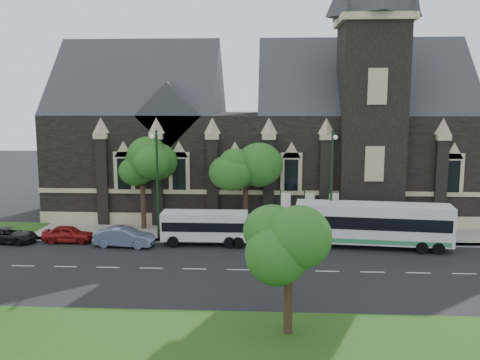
# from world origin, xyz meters

# --- Properties ---
(ground) EXTENTS (160.00, 160.00, 0.00)m
(ground) POSITION_xyz_m (0.00, 0.00, 0.00)
(ground) COLOR black
(ground) RESTS_ON ground
(sidewalk) EXTENTS (80.00, 5.00, 0.15)m
(sidewalk) POSITION_xyz_m (0.00, 9.50, 0.07)
(sidewalk) COLOR gray
(sidewalk) RESTS_ON ground
(museum) EXTENTS (40.00, 17.70, 29.90)m
(museum) POSITION_xyz_m (5.12, 18.78, 8.17)
(museum) COLOR black
(museum) RESTS_ON ground
(tree_park_east) EXTENTS (3.40, 3.40, 6.28)m
(tree_park_east) POSITION_xyz_m (6.18, -9.32, 4.62)
(tree_park_east) COLOR black
(tree_park_east) RESTS_ON ground
(tree_walk_right) EXTENTS (4.08, 4.08, 7.80)m
(tree_walk_right) POSITION_xyz_m (3.21, 10.71, 5.82)
(tree_walk_right) COLOR black
(tree_walk_right) RESTS_ON ground
(tree_walk_left) EXTENTS (3.91, 3.91, 7.64)m
(tree_walk_left) POSITION_xyz_m (-5.80, 10.70, 5.73)
(tree_walk_left) COLOR black
(tree_walk_left) RESTS_ON ground
(street_lamp_near) EXTENTS (0.36, 1.88, 9.00)m
(street_lamp_near) POSITION_xyz_m (10.00, 7.09, 5.11)
(street_lamp_near) COLOR black
(street_lamp_near) RESTS_ON ground
(street_lamp_mid) EXTENTS (0.36, 1.88, 9.00)m
(street_lamp_mid) POSITION_xyz_m (-4.00, 7.09, 5.11)
(street_lamp_mid) COLOR black
(street_lamp_mid) RESTS_ON ground
(banner_flag_left) EXTENTS (0.90, 0.10, 4.00)m
(banner_flag_left) POSITION_xyz_m (6.29, 9.00, 2.38)
(banner_flag_left) COLOR black
(banner_flag_left) RESTS_ON ground
(banner_flag_center) EXTENTS (0.90, 0.10, 4.00)m
(banner_flag_center) POSITION_xyz_m (8.29, 9.00, 2.38)
(banner_flag_center) COLOR black
(banner_flag_center) RESTS_ON ground
(banner_flag_right) EXTENTS (0.90, 0.10, 4.00)m
(banner_flag_right) POSITION_xyz_m (10.29, 9.00, 2.38)
(banner_flag_right) COLOR black
(banner_flag_right) RESTS_ON ground
(tour_coach) EXTENTS (11.99, 3.73, 3.44)m
(tour_coach) POSITION_xyz_m (13.12, 6.03, 1.88)
(tour_coach) COLOR silver
(tour_coach) RESTS_ON ground
(shuttle_bus) EXTENTS (6.79, 2.44, 2.62)m
(shuttle_bus) POSITION_xyz_m (-0.01, 6.17, 1.52)
(shuttle_bus) COLOR silver
(shuttle_bus) RESTS_ON ground
(box_trailer) EXTENTS (3.21, 1.89, 1.69)m
(box_trailer) POSITION_xyz_m (5.28, 5.86, 0.96)
(box_trailer) COLOR white
(box_trailer) RESTS_ON ground
(sedan) EXTENTS (4.80, 2.01, 1.54)m
(sedan) POSITION_xyz_m (-6.27, 5.16, 0.77)
(sedan) COLOR slate
(sedan) RESTS_ON ground
(car_far_red) EXTENTS (4.05, 1.66, 1.37)m
(car_far_red) POSITION_xyz_m (-11.12, 6.12, 0.69)
(car_far_red) COLOR maroon
(car_far_red) RESTS_ON ground
(car_far_black) EXTENTS (4.55, 2.44, 1.21)m
(car_far_black) POSITION_xyz_m (-15.82, 5.76, 0.61)
(car_far_black) COLOR black
(car_far_black) RESTS_ON ground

